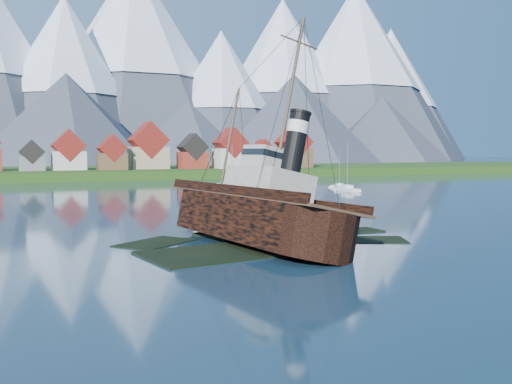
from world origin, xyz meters
name	(u,v)px	position (x,y,z in m)	size (l,w,h in m)	color
ground	(258,246)	(0.00, 0.00, 0.00)	(1400.00, 1400.00, 0.00)	#183345
shoal	(265,245)	(1.78, 2.15, -0.35)	(31.71, 21.24, 1.14)	black
shore_bank	(70,177)	(0.00, 170.00, 0.00)	(600.00, 80.00, 3.20)	#1F4413
seawall	(84,182)	(0.00, 132.00, 0.00)	(600.00, 2.50, 2.00)	#3F3D38
mountains	(26,58)	(-0.79, 481.26, 89.34)	(965.00, 340.00, 205.00)	#2D333D
tugboat_wreck	(244,212)	(-0.16, 3.36, 3.12)	(7.29, 31.41, 24.89)	black
sailboat_d	(347,190)	(51.84, 62.91, 0.29)	(3.29, 9.44, 12.62)	white
sailboat_e	(232,185)	(33.88, 91.91, 0.25)	(6.19, 10.21, 11.63)	white
sailboat_f	(339,187)	(56.22, 73.30, 0.24)	(3.12, 7.29, 10.34)	white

